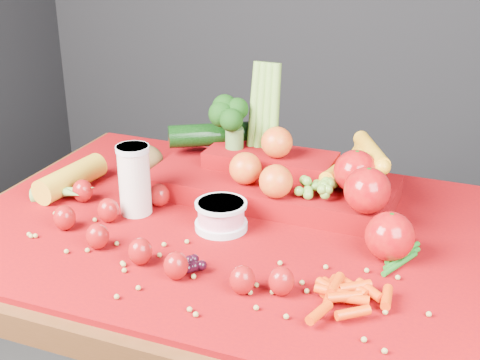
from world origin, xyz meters
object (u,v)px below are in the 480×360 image
at_px(milk_glass, 134,177).
at_px(produce_mound, 288,173).
at_px(yogurt_bowl, 221,215).
at_px(table, 236,272).

distance_m(milk_glass, produce_mound, 0.32).
relative_size(milk_glass, yogurt_bowl, 1.41).
height_order(table, milk_glass, milk_glass).
bearing_deg(milk_glass, yogurt_bowl, -0.31).
height_order(table, yogurt_bowl, yogurt_bowl).
xyz_separation_m(milk_glass, produce_mound, (0.27, 0.17, -0.02)).
relative_size(yogurt_bowl, produce_mound, 0.17).
bearing_deg(yogurt_bowl, milk_glass, 179.69).
bearing_deg(table, produce_mound, 69.51).
distance_m(table, milk_glass, 0.28).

